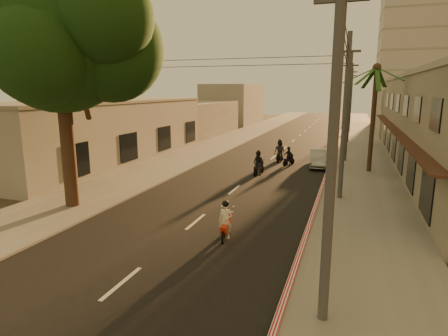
{
  "coord_description": "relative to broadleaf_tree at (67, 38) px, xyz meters",
  "views": [
    {
      "loc": [
        6.61,
        -13.24,
        6.03
      ],
      "look_at": [
        -0.03,
        6.15,
        1.75
      ],
      "focal_mm": 30.0,
      "sensor_mm": 36.0,
      "label": 1
    }
  ],
  "objects": [
    {
      "name": "distant_tower",
      "position": [
        22.61,
        53.86,
        5.52
      ],
      "size": [
        12.1,
        12.1,
        28.0
      ],
      "color": "#B7B5B2",
      "rests_on": "ground"
    },
    {
      "name": "left_building",
      "position": [
        -7.37,
        11.86,
        -5.88
      ],
      "size": [
        8.2,
        24.2,
        5.2
      ],
      "color": "gray",
      "rests_on": "ground"
    },
    {
      "name": "curb_stripe",
      "position": [
        11.71,
        12.86,
        -8.38
      ],
      "size": [
        0.2,
        60.0,
        0.2
      ],
      "primitive_type": "cube",
      "color": "#B21320",
      "rests_on": "ground"
    },
    {
      "name": "broadleaf_tree",
      "position": [
        0.0,
        0.0,
        0.0
      ],
      "size": [
        9.6,
        8.7,
        12.1
      ],
      "color": "black",
      "rests_on": "ground"
    },
    {
      "name": "palm_tree",
      "position": [
        14.61,
        13.86,
        -1.33
      ],
      "size": [
        5.0,
        5.0,
        8.2
      ],
      "color": "black",
      "rests_on": "ground"
    },
    {
      "name": "utility_poles",
      "position": [
        12.81,
        17.86,
        -1.94
      ],
      "size": [
        1.2,
        48.26,
        9.0
      ],
      "color": "#38383A",
      "rests_on": "ground"
    },
    {
      "name": "filler_left_near",
      "position": [
        -7.39,
        31.86,
        -6.28
      ],
      "size": [
        8.0,
        14.0,
        4.4
      ],
      "primitive_type": "cube",
      "color": "gray",
      "rests_on": "ground"
    },
    {
      "name": "scooter_far_a",
      "position": [
        7.49,
        16.14,
        -7.61
      ],
      "size": [
        0.9,
        1.97,
        1.95
      ],
      "rotation": [
        0.0,
        0.0,
        0.01
      ],
      "color": "black",
      "rests_on": "ground"
    },
    {
      "name": "scooter_mid_b",
      "position": [
        8.5,
        14.63,
        -7.76
      ],
      "size": [
        1.14,
        1.49,
        1.56
      ],
      "rotation": [
        0.0,
        0.0,
        -0.42
      ],
      "color": "black",
      "rests_on": "ground"
    },
    {
      "name": "filler_left_far",
      "position": [
        -7.39,
        49.86,
        -4.98
      ],
      "size": [
        8.0,
        14.0,
        7.0
      ],
      "primitive_type": "cube",
      "color": "gray",
      "rests_on": "ground"
    },
    {
      "name": "parked_car",
      "position": [
        10.9,
        14.9,
        -7.78
      ],
      "size": [
        2.32,
        4.5,
        1.38
      ],
      "primitive_type": "imported",
      "rotation": [
        0.0,
        0.0,
        0.1
      ],
      "color": "gray",
      "rests_on": "ground"
    },
    {
      "name": "filler_right",
      "position": [
        20.61,
        42.86,
        -5.48
      ],
      "size": [
        8.0,
        14.0,
        6.0
      ],
      "primitive_type": "cube",
      "color": "gray",
      "rests_on": "ground"
    },
    {
      "name": "sidewalk_right",
      "position": [
        14.11,
        17.86,
        -8.42
      ],
      "size": [
        5.0,
        140.0,
        0.12
      ],
      "primitive_type": "cube",
      "color": "slate",
      "rests_on": "ground"
    },
    {
      "name": "road",
      "position": [
        6.61,
        17.86,
        -8.47
      ],
      "size": [
        10.0,
        140.0,
        0.02
      ],
      "primitive_type": "cube",
      "color": "black",
      "rests_on": "ground"
    },
    {
      "name": "sidewalk_left",
      "position": [
        -0.89,
        17.86,
        -8.42
      ],
      "size": [
        5.0,
        140.0,
        0.12
      ],
      "primitive_type": "cube",
      "color": "slate",
      "rests_on": "ground"
    },
    {
      "name": "scooter_mid_a",
      "position": [
        7.03,
        10.41,
        -7.65
      ],
      "size": [
        1.01,
        1.86,
        1.83
      ],
      "rotation": [
        0.0,
        0.0,
        -0.13
      ],
      "color": "black",
      "rests_on": "ground"
    },
    {
      "name": "scooter_red",
      "position": [
        8.55,
        -1.56,
        -7.75
      ],
      "size": [
        0.74,
        1.67,
        1.64
      ],
      "rotation": [
        0.0,
        0.0,
        0.16
      ],
      "color": "black",
      "rests_on": "ground"
    },
    {
      "name": "ground",
      "position": [
        6.61,
        -2.14,
        -8.48
      ],
      "size": [
        160.0,
        160.0,
        0.0
      ],
      "primitive_type": "plane",
      "color": "#383023",
      "rests_on": "ground"
    }
  ]
}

